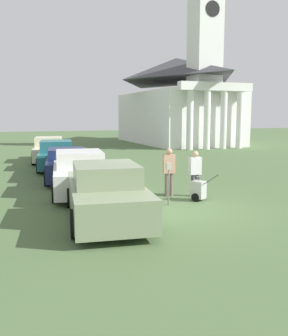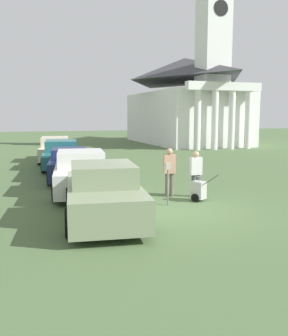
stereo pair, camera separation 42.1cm
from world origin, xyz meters
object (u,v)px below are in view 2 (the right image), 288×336
Objects in this scene: parked_car_cream at (55,150)px; person_worker at (169,169)px; church at (187,95)px; parked_car_teal at (62,155)px; person_supervisor at (196,171)px; parking_meter at (168,176)px; parked_car_sage at (103,193)px; parked_car_white at (81,173)px; equipment_cart at (198,190)px; parked_car_navy at (70,164)px.

person_worker is (2.90, -12.17, 0.28)m from parked_car_cream.
church reaches higher than person_worker.
parked_car_teal is 9.69m from person_supervisor.
parked_car_teal is at bearing 103.39° from parking_meter.
parked_car_sage is at bearing 28.74° from person_supervisor.
parked_car_teal is 2.89× the size of person_worker.
parked_car_teal is at bearing 97.33° from parked_car_white.
person_supervisor reaches higher than parked_car_sage.
parked_car_sage is 0.25× the size of church.
parked_car_sage is 5.24× the size of equipment_cart.
parking_meter is 0.80× the size of person_worker.
person_worker is 0.08× the size of church.
equipment_cart is at bearing 75.17° from person_supervisor.
parked_car_sage reaches higher than parked_car_white.
parked_car_white is at bearing -82.67° from parked_car_teal.
parked_car_cream is (-0.00, 10.33, -0.02)m from parked_car_white.
parked_car_sage reaches higher than parked_car_teal.
person_supervisor is at bearing 42.09° from equipment_cart.
parked_car_navy is at bearing -127.93° from church.
parked_car_sage is 29.70m from church.
parking_meter is (2.34, -3.06, 0.23)m from parked_car_white.
parked_car_cream is at bearing 75.44° from equipment_cart.
parked_car_sage is 2.51m from parking_meter.
person_supervisor is (3.80, -8.92, 0.21)m from parked_car_teal.
parked_car_cream is (-0.00, 3.55, -0.00)m from parked_car_teal.
equipment_cart is (3.57, 1.12, -0.35)m from parked_car_sage.
parked_car_white reaches higher than parked_car_cream.
parked_car_sage is 3.76m from equipment_cart.
person_worker reaches higher than equipment_cart.
person_supervisor reaches higher than parked_car_navy.
church is at bearing 45.50° from parked_car_cream.
parked_car_teal is at bearing 97.34° from parked_car_navy.
person_supervisor is at bearing -114.06° from church.
person_worker is (2.90, -1.83, 0.26)m from parked_car_white.
parked_car_teal is 3.08× the size of person_supervisor.
person_worker is at bearing -52.55° from parked_car_navy.
parked_car_white is 4.57m from equipment_cart.
person_worker reaches higher than person_supervisor.
parked_car_navy is 3.14× the size of person_supervisor.
parking_meter is 1.40× the size of equipment_cart.
parked_car_navy is 7.17m from parked_car_cream.
person_supervisor is 0.08× the size of church.
parked_car_cream reaches higher than parked_car_navy.
church is at bearing 36.34° from equipment_cart.
parked_car_teal is at bearing -61.11° from person_worker.
parked_car_sage is at bearing -82.67° from parked_car_navy.
parked_car_white is 3.16m from parked_car_navy.
church is (10.62, 23.80, 4.08)m from person_supervisor.
person_worker is at bearing -25.00° from parked_car_white.
parked_car_white is at bearing 127.46° from parking_meter.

